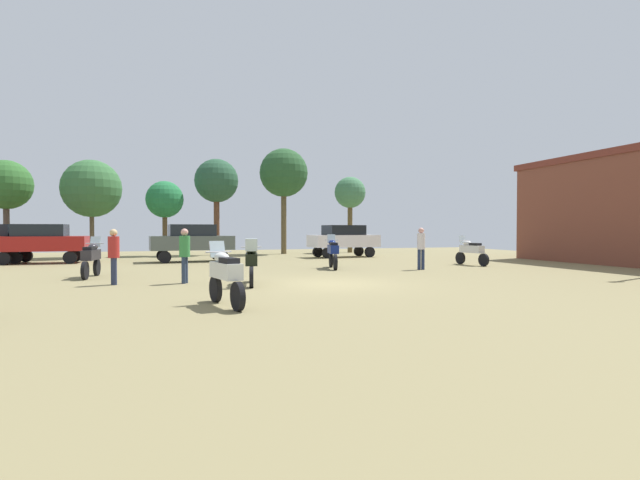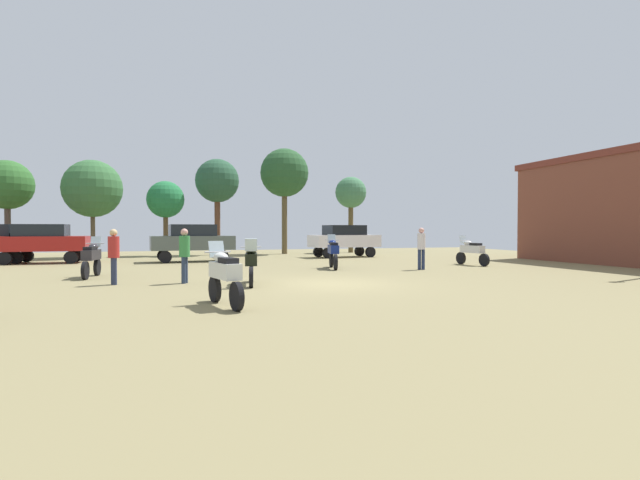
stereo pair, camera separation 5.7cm
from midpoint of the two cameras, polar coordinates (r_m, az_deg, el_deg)
The scene contains 18 objects.
ground_plane at distance 15.29m, azimuth 0.89°, elevation -5.28°, with size 44.00×52.00×0.02m.
motorcycle_1 at distance 21.15m, azimuth 1.48°, elevation -1.41°, with size 0.73×2.27×1.51m.
motorcycle_2 at distance 24.33m, azimuth 17.53°, elevation -1.21°, with size 0.65×2.20×1.44m.
motorcycle_3 at distance 15.09m, azimuth -8.28°, elevation -2.60°, with size 0.68×2.18×1.46m.
motorcycle_4 at distance 19.06m, azimuth -25.69°, elevation -1.90°, with size 0.62×2.17×1.47m.
motorcycle_7 at distance 11.01m, azimuth -11.35°, elevation -4.06°, with size 0.74×2.06×1.46m.
car_1 at distance 28.20m, azimuth -30.39°, elevation -0.05°, with size 4.32×1.84×2.00m.
car_2 at distance 29.91m, azimuth 2.79°, elevation 0.19°, with size 4.48×2.30×2.00m.
car_3 at distance 26.57m, azimuth -15.07°, elevation 0.01°, with size 4.45×2.19×2.00m.
person_1 at distance 20.97m, azimuth 11.89°, elevation -0.60°, with size 0.38×0.38×1.81m.
person_2 at distance 15.95m, azimuth -15.94°, elevation -1.31°, with size 0.44×0.44×1.76m.
person_3 at distance 16.29m, azimuth -23.48°, elevation -1.35°, with size 0.43×0.43×1.75m.
tree_1 at distance 33.10m, azimuth -18.08°, elevation 4.55°, with size 2.41×2.41×4.92m.
tree_2 at distance 36.02m, azimuth 3.56°, elevation 5.53°, with size 2.33×2.33×5.68m.
tree_3 at distance 33.40m, azimuth -12.29°, elevation 6.80°, with size 2.94×2.94×6.51m.
tree_4 at distance 33.17m, azimuth -33.40°, elevation 5.46°, with size 2.84×2.84×5.74m.
tree_5 at distance 34.24m, azimuth -4.40°, elevation 7.90°, with size 3.41×3.41×7.46m.
tree_7 at distance 32.65m, azimuth -25.64°, elevation 5.53°, with size 3.52×3.52×6.01m.
Camera 1 is at (-4.72, -14.44, 1.75)m, focal length 26.84 mm.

